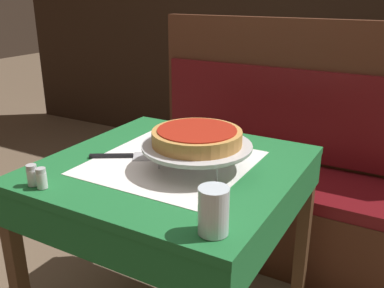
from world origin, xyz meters
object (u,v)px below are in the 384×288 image
(water_glass_near, at_px, (213,211))
(condiment_caddy, at_px, (291,74))
(dining_table_front, at_px, (172,187))
(deep_dish_pizza, at_px, (196,137))
(booth_bench, at_px, (286,191))
(pizza_server, at_px, (128,156))
(pizza_pan_stand, at_px, (196,147))
(dining_table_rear, at_px, (280,92))
(salt_shaker, at_px, (32,175))
(pepper_shaker, at_px, (42,178))

(water_glass_near, relative_size, condiment_caddy, 0.89)
(dining_table_front, bearing_deg, condiment_caddy, 92.67)
(deep_dish_pizza, bearing_deg, booth_bench, 84.00)
(pizza_server, distance_m, water_glass_near, 0.60)
(dining_table_front, bearing_deg, pizza_pan_stand, -2.19)
(booth_bench, bearing_deg, dining_table_front, -103.02)
(pizza_pan_stand, bearing_deg, water_glass_near, -55.19)
(dining_table_rear, distance_m, condiment_caddy, 0.16)
(condiment_caddy, bearing_deg, dining_table_front, -87.33)
(pizza_pan_stand, distance_m, deep_dish_pizza, 0.04)
(booth_bench, distance_m, salt_shaker, 1.37)
(salt_shaker, bearing_deg, pepper_shaker, 0.00)
(dining_table_front, relative_size, pepper_shaker, 13.16)
(pepper_shaker, relative_size, condiment_caddy, 0.47)
(dining_table_front, bearing_deg, deep_dish_pizza, -2.19)
(dining_table_rear, xyz_separation_m, condiment_caddy, (0.07, -0.02, 0.14))
(deep_dish_pizza, height_order, salt_shaker, deep_dish_pizza)
(water_glass_near, bearing_deg, deep_dish_pizza, 124.81)
(booth_bench, bearing_deg, condiment_caddy, 107.73)
(deep_dish_pizza, bearing_deg, pizza_pan_stand, 0.00)
(deep_dish_pizza, bearing_deg, water_glass_near, -55.19)
(booth_bench, distance_m, pizza_pan_stand, 0.97)
(salt_shaker, height_order, pepper_shaker, salt_shaker)
(booth_bench, distance_m, condiment_caddy, 0.99)
(water_glass_near, bearing_deg, pizza_pan_stand, 124.81)
(pizza_server, bearing_deg, booth_bench, 67.51)
(dining_table_front, distance_m, condiment_caddy, 1.67)
(pizza_server, relative_size, condiment_caddy, 1.78)
(deep_dish_pizza, distance_m, salt_shaker, 0.54)
(salt_shaker, bearing_deg, condiment_caddy, 84.31)
(pizza_server, xyz_separation_m, condiment_caddy, (0.09, 1.70, 0.04))
(dining_table_rear, xyz_separation_m, salt_shaker, (-0.13, -2.05, 0.13))
(dining_table_rear, distance_m, pizza_pan_stand, 1.71)
(deep_dish_pizza, distance_m, water_glass_near, 0.42)
(pizza_server, distance_m, condiment_caddy, 1.70)
(pizza_pan_stand, height_order, condiment_caddy, condiment_caddy)
(booth_bench, distance_m, pizza_server, 1.02)
(dining_table_front, height_order, salt_shaker, salt_shaker)
(pepper_shaker, bearing_deg, pizza_server, 77.62)
(pizza_pan_stand, bearing_deg, pizza_server, -173.08)
(pizza_pan_stand, xyz_separation_m, pizza_server, (-0.27, -0.03, -0.07))
(salt_shaker, height_order, condiment_caddy, condiment_caddy)
(pizza_pan_stand, relative_size, pepper_shaker, 5.73)
(dining_table_front, height_order, water_glass_near, water_glass_near)
(booth_bench, bearing_deg, dining_table_rear, 111.79)
(pizza_server, relative_size, pepper_shaker, 3.80)
(deep_dish_pizza, xyz_separation_m, pepper_shaker, (-0.34, -0.37, -0.08))
(dining_table_front, distance_m, water_glass_near, 0.51)
(dining_table_front, relative_size, pizza_server, 3.47)
(pizza_pan_stand, xyz_separation_m, pepper_shaker, (-0.34, -0.37, -0.05))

